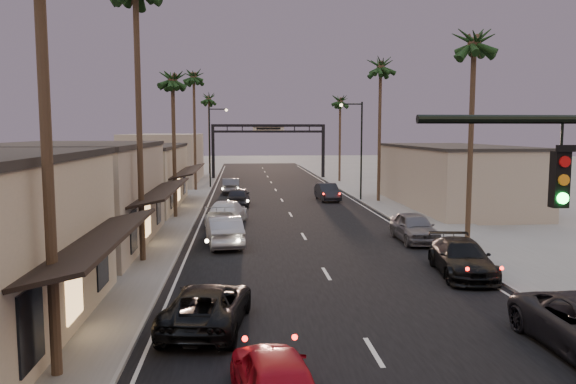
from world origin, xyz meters
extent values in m
plane|color=slate|center=(0.00, 40.00, 0.00)|extent=(200.00, 200.00, 0.00)
cube|color=black|center=(0.00, 45.00, 0.00)|extent=(14.00, 120.00, 0.02)
cube|color=slate|center=(-9.50, 52.00, 0.06)|extent=(5.00, 92.00, 0.12)
cube|color=slate|center=(9.50, 52.00, 0.06)|extent=(5.00, 92.00, 0.12)
cube|color=gray|center=(-13.00, 26.00, 2.75)|extent=(8.00, 14.00, 5.50)
cube|color=#B7A98B|center=(-13.00, 42.00, 2.50)|extent=(8.00, 16.00, 5.00)
cube|color=gray|center=(-13.00, 65.00, 3.00)|extent=(8.00, 20.00, 6.00)
cube|color=gray|center=(14.00, 40.00, 2.50)|extent=(8.00, 18.00, 5.00)
cube|color=black|center=(1.80, 4.00, 5.55)|extent=(0.28, 0.22, 1.00)
cube|color=black|center=(-7.40, 70.00, 3.50)|extent=(0.40, 0.40, 7.00)
cube|color=black|center=(7.40, 70.00, 3.50)|extent=(0.40, 0.40, 7.00)
cube|color=black|center=(0.00, 70.00, 7.10)|extent=(15.20, 0.35, 0.35)
cube|color=black|center=(0.00, 70.00, 6.30)|extent=(15.20, 0.30, 0.30)
cube|color=beige|center=(0.00, 69.98, 6.70)|extent=(4.20, 0.12, 1.00)
cylinder|color=black|center=(7.20, 45.00, 4.50)|extent=(0.16, 0.16, 9.00)
cylinder|color=black|center=(6.20, 45.00, 8.80)|extent=(2.00, 0.12, 0.12)
sphere|color=#FFD899|center=(5.30, 45.00, 8.70)|extent=(0.30, 0.30, 0.30)
cylinder|color=black|center=(-7.20, 58.00, 4.50)|extent=(0.16, 0.16, 9.00)
cylinder|color=black|center=(-6.20, 58.00, 8.80)|extent=(2.00, 0.12, 0.12)
sphere|color=#FFD899|center=(-5.30, 58.00, 8.70)|extent=(0.30, 0.30, 0.30)
cylinder|color=#38281C|center=(-8.60, 9.00, 5.50)|extent=(0.28, 0.28, 11.00)
cylinder|color=#38281C|center=(-8.60, 22.00, 6.50)|extent=(0.28, 0.28, 13.00)
cylinder|color=#38281C|center=(-8.60, 36.00, 5.00)|extent=(0.28, 0.28, 10.00)
sphere|color=black|center=(-8.60, 36.00, 10.60)|extent=(3.20, 3.20, 3.20)
cylinder|color=#38281C|center=(-8.60, 55.00, 6.00)|extent=(0.28, 0.28, 12.00)
sphere|color=black|center=(-8.60, 55.00, 12.60)|extent=(3.20, 3.20, 3.20)
cylinder|color=#38281C|center=(8.60, 24.00, 5.50)|extent=(0.28, 0.28, 11.00)
sphere|color=black|center=(8.60, 24.00, 11.60)|extent=(3.20, 3.20, 3.20)
cylinder|color=#38281C|center=(8.60, 44.00, 6.00)|extent=(0.28, 0.28, 12.00)
sphere|color=black|center=(8.60, 44.00, 12.60)|extent=(3.20, 3.20, 3.20)
cylinder|color=#38281C|center=(8.60, 64.00, 5.00)|extent=(0.28, 0.28, 10.00)
sphere|color=black|center=(8.60, 64.00, 10.60)|extent=(3.20, 3.20, 3.20)
cylinder|color=#38281C|center=(-8.30, 78.00, 5.50)|extent=(0.28, 0.28, 11.00)
sphere|color=black|center=(-8.30, 78.00, 11.60)|extent=(3.20, 3.20, 3.20)
imported|color=#9D0B17|center=(-3.06, 7.00, 0.74)|extent=(2.28, 4.51, 1.47)
imported|color=black|center=(-4.92, 12.50, 0.73)|extent=(3.10, 5.51, 1.45)
imported|color=gray|center=(-4.75, 25.72, 0.84)|extent=(2.39, 5.28, 1.68)
imported|color=silver|center=(-4.75, 32.83, 0.83)|extent=(3.05, 6.00, 1.67)
imported|color=black|center=(-4.03, 42.25, 0.81)|extent=(2.12, 4.85, 1.63)
imported|color=#47474B|center=(-4.81, 52.09, 0.79)|extent=(1.80, 4.85, 1.58)
imported|color=black|center=(5.96, 18.27, 0.78)|extent=(2.84, 5.61, 1.56)
imported|color=#56555B|center=(6.20, 25.90, 0.84)|extent=(2.01, 4.93, 1.68)
imported|color=black|center=(4.18, 45.46, 0.78)|extent=(1.92, 4.84, 1.57)
camera|label=1|loc=(-3.81, -5.40, 6.40)|focal=35.00mm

